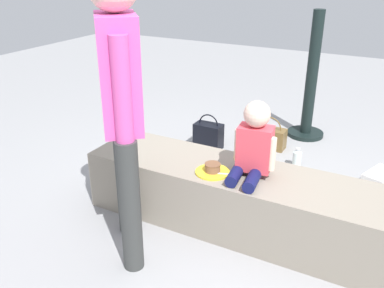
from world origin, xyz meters
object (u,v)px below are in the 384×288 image
water_bottle_near_gift (297,158)px  party_cup_red (227,166)px  child_seated (253,145)px  gift_bag (258,161)px  handbag_brown_canvas (268,137)px  cake_plate (213,170)px  water_bottle_far_side (363,208)px  handbag_black_leather (208,136)px  adult_standing (120,93)px

water_bottle_near_gift → party_cup_red: (-0.50, -0.35, -0.04)m
child_seated → gift_bag: child_seated is taller
child_seated → handbag_brown_canvas: (-0.33, 1.37, -0.53)m
cake_plate → party_cup_red: 0.93m
gift_bag → handbag_brown_canvas: (-0.11, 0.60, -0.04)m
water_bottle_far_side → party_cup_red: (-1.12, 0.23, -0.04)m
water_bottle_near_gift → water_bottle_far_side: 0.85m
handbag_black_leather → party_cup_red: bearing=-45.4°
child_seated → water_bottle_near_gift: (0.03, 1.08, -0.55)m
child_seated → adult_standing: size_ratio=0.29×
water_bottle_far_side → handbag_brown_canvas: bearing=138.3°
party_cup_red → gift_bag: bearing=8.1°
gift_bag → water_bottle_far_side: bearing=-17.0°
gift_bag → party_cup_red: (-0.26, -0.04, -0.09)m
child_seated → cake_plate: (-0.23, -0.08, -0.19)m
handbag_brown_canvas → cake_plate: bearing=-86.3°
water_bottle_far_side → party_cup_red: size_ratio=2.12×
party_cup_red → water_bottle_near_gift: bearing=35.1°
handbag_black_leather → gift_bag: bearing=-27.5°
gift_bag → water_bottle_far_side: gift_bag is taller
water_bottle_near_gift → handbag_brown_canvas: (-0.36, 0.28, 0.02)m
cake_plate → handbag_black_leather: 1.34m
cake_plate → handbag_black_leather: bearing=117.0°
water_bottle_near_gift → water_bottle_far_side: (0.62, -0.58, 0.01)m
adult_standing → party_cup_red: (0.12, 1.22, -0.96)m
child_seated → cake_plate: 0.31m
child_seated → handbag_black_leather: 1.45m
gift_bag → party_cup_red: size_ratio=3.34×
adult_standing → water_bottle_near_gift: size_ratio=9.22×
adult_standing → handbag_black_leather: 1.82m
child_seated → water_bottle_far_side: 0.98m
party_cup_red → handbag_black_leather: handbag_black_leather is taller
gift_bag → water_bottle_far_side: size_ratio=1.57×
child_seated → adult_standing: bearing=-140.2°
cake_plate → gift_bag: size_ratio=0.71×
adult_standing → water_bottle_far_side: 1.83m
child_seated → water_bottle_near_gift: size_ratio=2.67×
gift_bag → party_cup_red: gift_bag is taller
water_bottle_near_gift → cake_plate: bearing=-102.7°
party_cup_red → handbag_brown_canvas: 0.66m
party_cup_red → child_seated: bearing=-56.9°
water_bottle_far_side → handbag_black_leather: 1.58m
cake_plate → water_bottle_near_gift: (0.26, 1.16, -0.36)m
adult_standing → water_bottle_far_side: adult_standing is taller
child_seated → handbag_brown_canvas: 1.50m
handbag_black_leather → child_seated: bearing=-52.7°
water_bottle_far_side → handbag_brown_canvas: handbag_brown_canvas is taller
party_cup_red → handbag_black_leather: (-0.35, 0.36, 0.08)m
gift_bag → child_seated: bearing=-74.3°
handbag_black_leather → adult_standing: bearing=-81.7°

